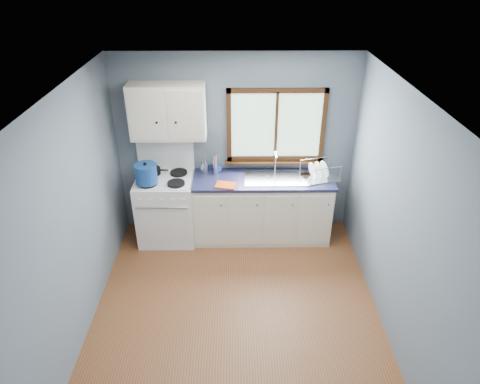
{
  "coord_description": "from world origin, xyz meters",
  "views": [
    {
      "loc": [
        0.01,
        -3.52,
        3.59
      ],
      "look_at": [
        0.05,
        0.9,
        1.05
      ],
      "focal_mm": 32.0,
      "sensor_mm": 36.0,
      "label": 1
    }
  ],
  "objects_px": {
    "stockpot": "(146,173)",
    "utensil_crock": "(205,167)",
    "base_cabinets": "(262,211)",
    "dish_rack": "(319,174)",
    "thermos": "(215,164)",
    "sink": "(276,182)",
    "skillet": "(152,170)",
    "gas_range": "(167,207)"
  },
  "relations": [
    {
      "from": "stockpot",
      "to": "gas_range",
      "type": "bearing_deg",
      "value": 37.85
    },
    {
      "from": "gas_range",
      "to": "stockpot",
      "type": "xyz_separation_m",
      "value": [
        -0.19,
        -0.15,
        0.59
      ]
    },
    {
      "from": "thermos",
      "to": "dish_rack",
      "type": "distance_m",
      "value": 1.39
    },
    {
      "from": "sink",
      "to": "gas_range",
      "type": "bearing_deg",
      "value": -179.29
    },
    {
      "from": "base_cabinets",
      "to": "sink",
      "type": "distance_m",
      "value": 0.48
    },
    {
      "from": "gas_range",
      "to": "sink",
      "type": "height_order",
      "value": "gas_range"
    },
    {
      "from": "sink",
      "to": "thermos",
      "type": "bearing_deg",
      "value": 170.74
    },
    {
      "from": "sink",
      "to": "dish_rack",
      "type": "xyz_separation_m",
      "value": [
        0.57,
        0.0,
        0.12
      ]
    },
    {
      "from": "sink",
      "to": "thermos",
      "type": "relative_size",
      "value": 2.82
    },
    {
      "from": "base_cabinets",
      "to": "stockpot",
      "type": "xyz_separation_m",
      "value": [
        -1.5,
        -0.17,
        0.68
      ]
    },
    {
      "from": "thermos",
      "to": "dish_rack",
      "type": "bearing_deg",
      "value": -5.33
    },
    {
      "from": "skillet",
      "to": "dish_rack",
      "type": "height_order",
      "value": "dish_rack"
    },
    {
      "from": "base_cabinets",
      "to": "skillet",
      "type": "bearing_deg",
      "value": 174.64
    },
    {
      "from": "stockpot",
      "to": "dish_rack",
      "type": "distance_m",
      "value": 2.25
    },
    {
      "from": "gas_range",
      "to": "stockpot",
      "type": "bearing_deg",
      "value": -142.15
    },
    {
      "from": "gas_range",
      "to": "base_cabinets",
      "type": "height_order",
      "value": "gas_range"
    },
    {
      "from": "utensil_crock",
      "to": "thermos",
      "type": "height_order",
      "value": "utensil_crock"
    },
    {
      "from": "base_cabinets",
      "to": "utensil_crock",
      "type": "relative_size",
      "value": 5.07
    },
    {
      "from": "skillet",
      "to": "thermos",
      "type": "bearing_deg",
      "value": 3.65
    },
    {
      "from": "gas_range",
      "to": "sink",
      "type": "xyz_separation_m",
      "value": [
        1.49,
        0.02,
        0.37
      ]
    },
    {
      "from": "base_cabinets",
      "to": "stockpot",
      "type": "relative_size",
      "value": 5.18
    },
    {
      "from": "sink",
      "to": "skillet",
      "type": "bearing_deg",
      "value": 175.21
    },
    {
      "from": "gas_range",
      "to": "utensil_crock",
      "type": "relative_size",
      "value": 3.73
    },
    {
      "from": "stockpot",
      "to": "utensil_crock",
      "type": "height_order",
      "value": "utensil_crock"
    },
    {
      "from": "base_cabinets",
      "to": "dish_rack",
      "type": "distance_m",
      "value": 0.94
    },
    {
      "from": "gas_range",
      "to": "base_cabinets",
      "type": "xyz_separation_m",
      "value": [
        1.31,
        0.02,
        -0.08
      ]
    },
    {
      "from": "sink",
      "to": "stockpot",
      "type": "relative_size",
      "value": 2.35
    },
    {
      "from": "base_cabinets",
      "to": "sink",
      "type": "bearing_deg",
      "value": -0.13
    },
    {
      "from": "thermos",
      "to": "dish_rack",
      "type": "relative_size",
      "value": 0.56
    },
    {
      "from": "gas_range",
      "to": "utensil_crock",
      "type": "height_order",
      "value": "gas_range"
    },
    {
      "from": "skillet",
      "to": "thermos",
      "type": "distance_m",
      "value": 0.86
    },
    {
      "from": "sink",
      "to": "thermos",
      "type": "height_order",
      "value": "same"
    },
    {
      "from": "sink",
      "to": "skillet",
      "type": "height_order",
      "value": "sink"
    },
    {
      "from": "dish_rack",
      "to": "utensil_crock",
      "type": "bearing_deg",
      "value": 156.02
    },
    {
      "from": "utensil_crock",
      "to": "dish_rack",
      "type": "xyz_separation_m",
      "value": [
        1.52,
        -0.18,
        -0.01
      ]
    },
    {
      "from": "sink",
      "to": "utensil_crock",
      "type": "bearing_deg",
      "value": 169.15
    },
    {
      "from": "skillet",
      "to": "utensil_crock",
      "type": "xyz_separation_m",
      "value": [
        0.71,
        0.04,
        0.01
      ]
    },
    {
      "from": "utensil_crock",
      "to": "dish_rack",
      "type": "bearing_deg",
      "value": -6.73
    },
    {
      "from": "stockpot",
      "to": "utensil_crock",
      "type": "distance_m",
      "value": 0.81
    },
    {
      "from": "skillet",
      "to": "gas_range",
      "type": "bearing_deg",
      "value": -37.27
    },
    {
      "from": "base_cabinets",
      "to": "dish_rack",
      "type": "xyz_separation_m",
      "value": [
        0.75,
        0.0,
        0.57
      ]
    },
    {
      "from": "gas_range",
      "to": "utensil_crock",
      "type": "distance_m",
      "value": 0.76
    }
  ]
}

